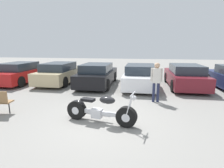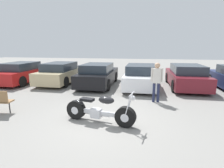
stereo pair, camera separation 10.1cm
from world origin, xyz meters
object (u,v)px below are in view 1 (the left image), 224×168
Objects in this scene: parked_car_white at (140,76)px; parked_car_champagne at (60,73)px; motorcycle at (99,110)px; parked_car_red at (21,73)px; parked_car_black at (97,75)px; person_standing at (156,79)px; parked_car_maroon at (185,76)px.

parked_car_champagne is at bearing 175.62° from parked_car_white.
parked_car_red is (-6.77, 5.42, 0.25)m from motorcycle.
parked_car_champagne is at bearing 7.36° from parked_car_red.
parked_car_black is 1.00× the size of parked_car_white.
parked_car_black is at bearing -6.93° from parked_car_champagne.
person_standing reaches higher than parked_car_champagne.
parked_car_maroon is (8.02, 0.02, 0.00)m from parked_car_champagne.
parked_car_white is at bearing -4.38° from parked_car_champagne.
parked_car_red is 5.34m from parked_car_black.
parked_car_maroon is at bearing 55.89° from motorcycle.
parked_car_black is 2.50× the size of person_standing.
parked_car_champagne is at bearing -179.83° from parked_car_maroon.
motorcycle is 8.67m from parked_car_red.
parked_car_red is at bearing -179.79° from parked_car_black.
motorcycle is 0.55× the size of parked_car_black.
parked_car_maroon is (2.67, 0.43, 0.00)m from parked_car_white.
parked_car_red is 2.50× the size of person_standing.
motorcycle is 0.55× the size of parked_car_maroon.
parked_car_black and parked_car_white have the same top height.
motorcycle is 5.63m from parked_car_black.
parked_car_maroon is at bearing 3.74° from parked_car_black.
parked_car_black is (5.34, 0.02, 0.00)m from parked_car_red.
person_standing is at bearing -120.93° from parked_car_maroon.
parked_car_champagne is at bearing 152.00° from person_standing.
person_standing is (0.72, -2.82, 0.39)m from parked_car_white.
person_standing is (-1.95, -3.25, 0.39)m from parked_car_maroon.
parked_car_white is (1.25, 5.35, 0.25)m from motorcycle.
parked_car_red is 1.00× the size of parked_car_champagne.
parked_car_black is 5.36m from parked_car_maroon.
person_standing is at bearing -75.58° from parked_car_white.
person_standing reaches higher than parked_car_red.
parked_car_red is at bearing 161.76° from person_standing.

